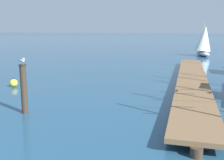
% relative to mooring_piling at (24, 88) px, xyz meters
% --- Properties ---
extents(floating_dock, '(2.55, 21.24, 0.53)m').
position_rel_mooring_piling_xyz_m(floating_dock, '(6.63, 8.37, -0.72)').
color(floating_dock, brown).
rests_on(floating_dock, ground).
extents(mooring_piling, '(0.30, 0.30, 2.10)m').
position_rel_mooring_piling_xyz_m(mooring_piling, '(0.00, 0.00, 0.00)').
color(mooring_piling, '#3D3023').
rests_on(mooring_piling, ground).
extents(perched_seagull, '(0.37, 0.23, 0.26)m').
position_rel_mooring_piling_xyz_m(perched_seagull, '(-0.01, 0.00, 1.16)').
color(perched_seagull, gold).
rests_on(perched_seagull, mooring_piling).
extents(mooring_buoy, '(0.48, 0.48, 0.55)m').
position_rel_mooring_piling_xyz_m(mooring_buoy, '(-3.86, 4.39, -0.85)').
color(mooring_buoy, yellow).
rests_on(mooring_buoy, ground).
extents(distant_sailboat, '(2.93, 4.31, 4.30)m').
position_rel_mooring_piling_xyz_m(distant_sailboat, '(7.53, 28.15, 0.85)').
color(distant_sailboat, silver).
rests_on(distant_sailboat, ground).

